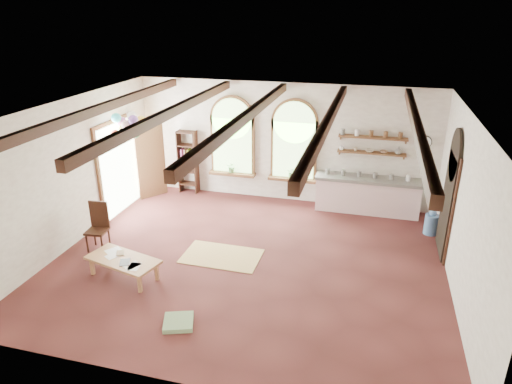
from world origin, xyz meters
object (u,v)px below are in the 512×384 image
(coffee_table, at_px, (123,261))
(side_chair, at_px, (98,236))
(balloon_cluster, at_px, (128,125))
(kitchen_counter, at_px, (367,195))

(coffee_table, distance_m, side_chair, 1.43)
(coffee_table, relative_size, balloon_cluster, 1.37)
(coffee_table, xyz_separation_m, side_chair, (-1.12, 0.89, -0.06))
(kitchen_counter, xyz_separation_m, balloon_cluster, (-5.70, -1.68, 1.87))
(kitchen_counter, height_order, side_chair, side_chair)
(kitchen_counter, xyz_separation_m, coffee_table, (-4.50, -4.42, -0.11))
(coffee_table, relative_size, side_chair, 1.47)
(side_chair, bearing_deg, coffee_table, -38.24)
(side_chair, height_order, balloon_cluster, balloon_cluster)
(coffee_table, distance_m, balloon_cluster, 3.59)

